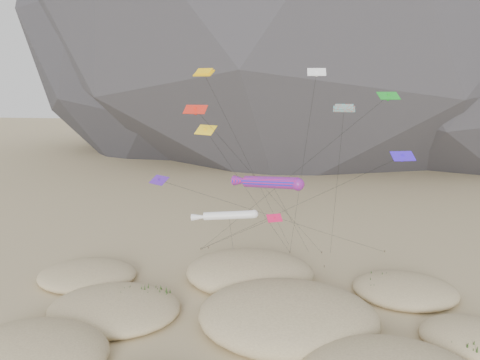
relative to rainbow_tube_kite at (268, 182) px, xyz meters
name	(u,v)px	position (x,y,z in m)	size (l,w,h in m)	color
ground	(244,348)	(-1.08, -11.39, -12.33)	(500.00, 500.00, 0.00)	#CCB789
dunes	(243,317)	(-1.64, -7.35, -11.56)	(50.09, 34.70, 4.23)	#CCB789
dune_grass	(241,320)	(-1.76, -7.98, -11.50)	(42.71, 26.91, 1.53)	black
kite_stakes	(279,252)	(0.63, 12.01, -12.18)	(25.03, 6.66, 0.30)	#3F2D1E
rainbow_tube_kite	(268,182)	(0.00, 0.00, 0.00)	(8.98, 15.85, 13.35)	red
white_tube_kite	(226,216)	(-4.18, -2.01, -3.20)	(6.97, 14.71, 9.83)	white
orange_parafoil	(205,75)	(-7.59, 4.72, 11.02)	(10.89, 11.94, 24.14)	#F2B60C
multi_parafoil	(344,110)	(7.71, 3.72, 7.30)	(2.33, 10.06, 20.32)	red
delta_kites	(269,139)	(-0.02, 0.38, 4.46)	(27.98, 21.12, 24.07)	white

